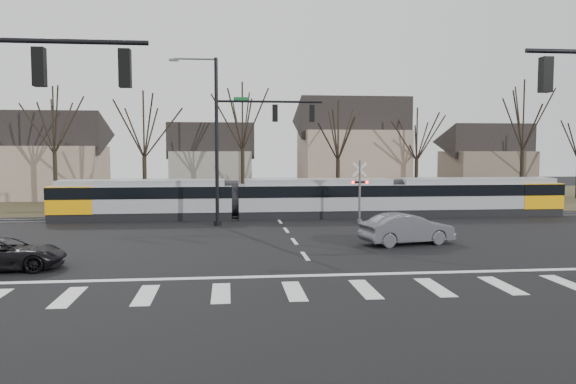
{
  "coord_description": "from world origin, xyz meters",
  "views": [
    {
      "loc": [
        -3.36,
        -22.08,
        4.66
      ],
      "look_at": [
        0.0,
        9.0,
        2.3
      ],
      "focal_mm": 35.0,
      "sensor_mm": 36.0,
      "label": 1
    }
  ],
  "objects": [
    {
      "name": "house_b",
      "position": [
        -5.0,
        36.0,
        3.97
      ],
      "size": [
        8.64,
        7.56,
        7.65
      ],
      "color": "gray",
      "rests_on": "ground"
    },
    {
      "name": "rail_pair",
      "position": [
        0.0,
        15.8,
        0.03
      ],
      "size": [
        90.0,
        1.52,
        0.06
      ],
      "color": "#59595E",
      "rests_on": "ground"
    },
    {
      "name": "suv",
      "position": [
        -11.98,
        0.47,
        0.62
      ],
      "size": [
        2.71,
        4.78,
        1.25
      ],
      "primitive_type": "imported",
      "rotation": [
        0.0,
        0.0,
        1.64
      ],
      "color": "black",
      "rests_on": "ground"
    },
    {
      "name": "house_a",
      "position": [
        -20.0,
        34.0,
        4.46
      ],
      "size": [
        9.72,
        8.64,
        8.6
      ],
      "color": "gray",
      "rests_on": "ground"
    },
    {
      "name": "tree_row",
      "position": [
        2.0,
        26.0,
        5.0
      ],
      "size": [
        59.2,
        7.2,
        10.0
      ],
      "color": "black",
      "rests_on": "ground"
    },
    {
      "name": "lane_dashes",
      "position": [
        0.0,
        16.0,
        0.01
      ],
      "size": [
        0.18,
        30.0,
        0.01
      ],
      "color": "silver",
      "rests_on": "ground"
    },
    {
      "name": "stop_line",
      "position": [
        0.0,
        -1.8,
        0.01
      ],
      "size": [
        28.0,
        0.35,
        0.01
      ],
      "primitive_type": "cube",
      "color": "silver",
      "rests_on": "ground"
    },
    {
      "name": "ground",
      "position": [
        0.0,
        0.0,
        0.0
      ],
      "size": [
        140.0,
        140.0,
        0.0
      ],
      "primitive_type": "plane",
      "color": "black"
    },
    {
      "name": "sedan",
      "position": [
        5.44,
        4.59,
        0.76
      ],
      "size": [
        3.64,
        5.34,
        1.53
      ],
      "primitive_type": "imported",
      "rotation": [
        0.0,
        0.0,
        1.8
      ],
      "color": "#494A50",
      "rests_on": "ground"
    },
    {
      "name": "house_d",
      "position": [
        24.0,
        35.0,
        3.97
      ],
      "size": [
        8.64,
        7.56,
        7.65
      ],
      "color": "brown",
      "rests_on": "ground"
    },
    {
      "name": "grass_verge",
      "position": [
        0.0,
        32.0,
        0.01
      ],
      "size": [
        140.0,
        28.0,
        0.01
      ],
      "primitive_type": "cube",
      "color": "#38331E",
      "rests_on": "ground"
    },
    {
      "name": "signal_pole_far",
      "position": [
        -2.41,
        12.5,
        5.7
      ],
      "size": [
        9.28,
        0.44,
        10.2
      ],
      "color": "black",
      "rests_on": "ground"
    },
    {
      "name": "house_c",
      "position": [
        9.0,
        33.0,
        5.23
      ],
      "size": [
        10.8,
        8.64,
        10.1
      ],
      "color": "gray",
      "rests_on": "ground"
    },
    {
      "name": "rail_crossing_signal",
      "position": [
        5.0,
        12.79,
        1.89
      ],
      "size": [
        1.08,
        0.36,
        4.0
      ],
      "color": "#59595B",
      "rests_on": "ground"
    },
    {
      "name": "crosswalk",
      "position": [
        0.0,
        -4.0,
        0.01
      ],
      "size": [
        27.0,
        2.6,
        0.01
      ],
      "color": "silver",
      "rests_on": "ground"
    },
    {
      "name": "tram",
      "position": [
        2.65,
        16.0,
        1.45
      ],
      "size": [
        35.0,
        2.6,
        2.65
      ],
      "color": "gray",
      "rests_on": "ground"
    }
  ]
}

